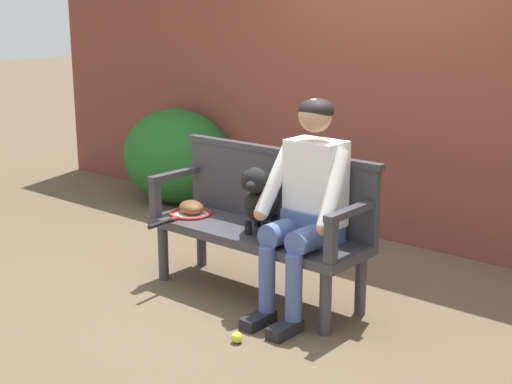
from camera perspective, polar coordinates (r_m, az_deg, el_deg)
ground_plane at (r=4.82m, az=-0.00°, el=-8.08°), size 40.00×40.00×0.00m
brick_garden_fence at (r=5.89m, az=10.92°, el=8.89°), size 8.00×0.30×2.60m
hedge_bush_mid_left at (r=7.14m, az=-6.48°, el=2.32°), size 0.76×0.47×0.72m
hedge_bush_far_right at (r=6.98m, az=-6.19°, el=2.80°), size 1.12×0.92×0.89m
garden_bench at (r=4.69m, az=-0.00°, el=-3.70°), size 1.51×0.50×0.45m
bench_backrest at (r=4.76m, az=1.69°, el=0.55°), size 1.55×0.06×0.50m
bench_armrest_left_end at (r=5.03m, az=-6.91°, el=0.58°), size 0.06×0.50×0.28m
bench_armrest_right_end at (r=4.13m, az=6.85°, el=-2.49°), size 0.06×0.50×0.28m
person_seated at (r=4.34m, az=4.05°, el=-0.61°), size 0.56×0.65×1.32m
dog_on_bench at (r=4.55m, az=0.29°, el=-0.53°), size 0.31×0.44×0.44m
tennis_racket at (r=4.99m, az=-5.34°, el=-1.75°), size 0.32×0.57×0.03m
baseball_glove at (r=5.03m, az=-5.03°, el=-1.19°), size 0.28×0.26×0.09m
tennis_ball at (r=4.18m, az=-1.51°, el=-11.30°), size 0.07×0.07×0.07m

